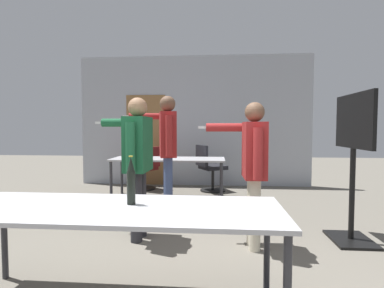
{
  "coord_description": "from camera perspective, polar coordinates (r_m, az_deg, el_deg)",
  "views": [
    {
      "loc": [
        0.51,
        -1.5,
        1.3
      ],
      "look_at": [
        0.2,
        2.26,
        1.1
      ],
      "focal_mm": 28.0,
      "sensor_mm": 36.0,
      "label": 1
    }
  ],
  "objects": [
    {
      "name": "person_right_polo",
      "position": [
        3.53,
        -10.45,
        -1.99
      ],
      "size": [
        0.75,
        0.66,
        1.65
      ],
      "rotation": [
        0.0,
        0.0,
        1.53
      ],
      "color": "#28282D",
      "rests_on": "ground_plane"
    },
    {
      "name": "office_chair_near_pushed",
      "position": [
        6.4,
        -8.8,
        -4.88
      ],
      "size": [
        0.68,
        0.65,
        0.91
      ],
      "rotation": [
        0.0,
        0.0,
        1.03
      ],
      "color": "black",
      "rests_on": "ground_plane"
    },
    {
      "name": "conference_table_near",
      "position": [
        2.25,
        -14.19,
        -12.92
      ],
      "size": [
        2.35,
        0.81,
        0.74
      ],
      "color": "#A8A8AD",
      "rests_on": "ground_plane"
    },
    {
      "name": "beer_bottle",
      "position": [
        2.25,
        -11.53,
        -7.02
      ],
      "size": [
        0.06,
        0.06,
        0.36
      ],
      "color": "black",
      "rests_on": "conference_table_near"
    },
    {
      "name": "person_center_tall",
      "position": [
        4.54,
        -4.83,
        0.36
      ],
      "size": [
        0.89,
        0.6,
        1.79
      ],
      "rotation": [
        0.0,
        0.0,
        1.8
      ],
      "color": "#3D4C75",
      "rests_on": "ground_plane"
    },
    {
      "name": "office_chair_far_right",
      "position": [
        6.16,
        3.38,
        -4.84
      ],
      "size": [
        0.67,
        0.65,
        0.95
      ],
      "rotation": [
        0.0,
        0.0,
        5.24
      ],
      "color": "black",
      "rests_on": "ground_plane"
    },
    {
      "name": "conference_table_far",
      "position": [
        5.54,
        -4.57,
        -3.41
      ],
      "size": [
        2.08,
        0.72,
        0.74
      ],
      "color": "#A8A8AD",
      "rests_on": "ground_plane"
    },
    {
      "name": "back_wall",
      "position": [
        6.82,
        0.13,
        4.31
      ],
      "size": [
        5.22,
        0.12,
        2.92
      ],
      "color": "#A3A8B2",
      "rests_on": "ground_plane"
    },
    {
      "name": "tv_screen",
      "position": [
        3.86,
        28.38,
        -1.55
      ],
      "size": [
        0.44,
        0.9,
        1.69
      ],
      "rotation": [
        0.0,
        0.0,
        -1.57
      ],
      "color": "black",
      "rests_on": "ground_plane"
    },
    {
      "name": "person_near_casual",
      "position": [
        3.29,
        11.51,
        -3.11
      ],
      "size": [
        0.73,
        0.59,
        1.58
      ],
      "rotation": [
        0.0,
        0.0,
        1.59
      ],
      "color": "beige",
      "rests_on": "ground_plane"
    }
  ]
}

